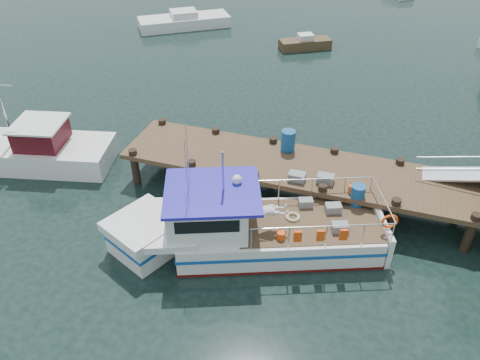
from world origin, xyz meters
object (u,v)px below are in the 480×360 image
(moored_rowboat, at_px, (305,43))
(moored_a, at_px, (184,21))
(work_boat, at_px, (26,150))
(dock, at_px, (464,173))
(lobster_boat, at_px, (244,228))

(moored_rowboat, distance_m, moored_a, 9.74)
(work_boat, relative_size, moored_a, 1.18)
(dock, relative_size, work_boat, 2.08)
(dock, distance_m, work_boat, 17.34)
(work_boat, xyz_separation_m, moored_a, (-1.07, 19.15, -0.21))
(dock, height_order, moored_a, dock)
(dock, relative_size, moored_rowboat, 4.68)
(lobster_boat, xyz_separation_m, moored_rowboat, (-1.95, 19.52, -0.47))
(dock, xyz_separation_m, lobster_boat, (-6.73, -3.47, -1.40))
(dock, distance_m, moored_a, 25.52)
(lobster_boat, bearing_deg, moored_a, 97.14)
(dock, height_order, work_boat, dock)
(dock, relative_size, moored_a, 2.44)
(dock, xyz_separation_m, moored_rowboat, (-8.68, 16.05, -1.87))
(work_boat, xyz_separation_m, moored_rowboat, (8.53, 17.49, -0.29))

